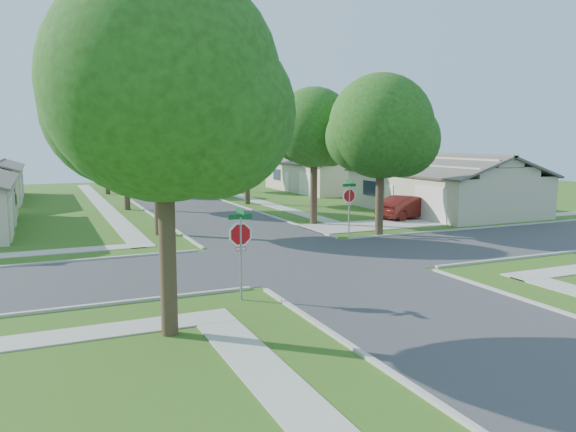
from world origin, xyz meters
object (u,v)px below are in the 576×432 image
(stop_sign_ne, at_px, (349,198))
(car_driveway, at_px, (409,207))
(house_ne_near, at_px, (442,190))
(car_curb_east, at_px, (206,189))
(tree_e_far, at_px, (204,131))
(tree_w_mid, at_px, (125,121))
(tree_sw_corner, at_px, (165,95))
(stop_sign_sw, at_px, (241,238))
(tree_e_near, at_px, (315,131))
(tree_w_far, at_px, (106,136))
(car_curb_west, at_px, (130,181))
(tree_w_near, at_px, (157,121))
(tree_e_mid, at_px, (247,125))
(house_ne_far, at_px, (326,176))
(tree_ne_corner, at_px, (382,131))

(stop_sign_ne, distance_m, car_driveway, 7.99)
(house_ne_near, bearing_deg, car_curb_east, 127.21)
(tree_e_far, distance_m, tree_w_mid, 16.05)
(tree_sw_corner, bearing_deg, stop_sign_sw, 39.97)
(stop_sign_sw, bearing_deg, tree_sw_corner, -140.03)
(tree_e_near, relative_size, tree_w_far, 1.03)
(tree_e_far, distance_m, tree_sw_corner, 42.77)
(car_driveway, height_order, car_curb_west, car_driveway)
(tree_w_near, height_order, tree_sw_corner, tree_sw_corner)
(tree_w_mid, bearing_deg, tree_e_mid, -0.00)
(tree_e_near, distance_m, tree_w_far, 26.71)
(house_ne_near, bearing_deg, stop_sign_ne, -150.86)
(tree_w_near, distance_m, car_curb_west, 33.07)
(car_curb_east, relative_size, car_curb_west, 0.88)
(tree_w_near, bearing_deg, stop_sign_ne, -24.74)
(tree_w_near, height_order, tree_w_mid, tree_w_mid)
(house_ne_far, bearing_deg, stop_sign_ne, -114.93)
(tree_e_mid, bearing_deg, tree_e_near, -90.03)
(tree_w_mid, height_order, car_curb_east, tree_w_mid)
(tree_ne_corner, height_order, car_driveway, tree_ne_corner)
(tree_e_far, xyz_separation_m, house_ne_near, (11.24, -23.01, -4.46))
(tree_e_near, bearing_deg, house_ne_near, 10.04)
(stop_sign_ne, bearing_deg, car_driveway, 30.47)
(tree_w_mid, bearing_deg, car_driveway, -37.33)
(tree_ne_corner, relative_size, car_curb_west, 1.85)
(tree_w_mid, distance_m, car_curb_west, 21.50)
(tree_e_near, height_order, tree_e_far, tree_e_far)
(tree_e_mid, distance_m, tree_sw_corner, 30.54)
(car_driveway, bearing_deg, house_ne_far, -25.29)
(tree_ne_corner, height_order, house_ne_far, tree_ne_corner)
(tree_e_near, relative_size, tree_e_far, 0.95)
(tree_sw_corner, bearing_deg, tree_w_far, 86.11)
(tree_e_far, bearing_deg, house_ne_far, -24.03)
(tree_w_mid, bearing_deg, stop_sign_ne, -60.20)
(tree_w_near, xyz_separation_m, tree_sw_corner, (-2.79, -16.00, 0.15))
(house_ne_near, height_order, car_curb_west, house_ne_near)
(stop_sign_sw, xyz_separation_m, tree_sw_corner, (-2.74, -2.29, 4.23))
(stop_sign_sw, bearing_deg, tree_w_mid, 89.87)
(tree_w_mid, height_order, tree_ne_corner, tree_w_mid)
(tree_e_far, distance_m, tree_ne_corner, 29.85)
(tree_w_far, relative_size, house_ne_near, 0.59)
(stop_sign_ne, xyz_separation_m, tree_e_near, (0.05, 4.31, 3.61))
(car_driveway, bearing_deg, car_curb_east, 10.63)
(tree_w_near, xyz_separation_m, tree_w_far, (-0.01, 25.00, -0.61))
(stop_sign_sw, relative_size, tree_e_near, 0.36)
(stop_sign_ne, bearing_deg, tree_w_near, 155.26)
(stop_sign_sw, distance_m, car_driveway, 21.06)
(tree_e_mid, height_order, car_curb_east, tree_e_mid)
(tree_e_mid, relative_size, tree_w_mid, 0.96)
(stop_sign_sw, distance_m, tree_sw_corner, 5.54)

